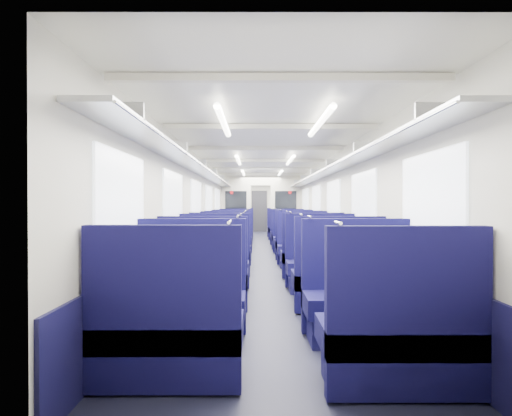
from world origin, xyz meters
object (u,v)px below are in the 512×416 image
at_px(seat_0, 168,334).
at_px(seat_5, 337,281).
at_px(seat_18, 236,234).
at_px(seat_7, 321,266).
at_px(seat_2, 190,302).
at_px(seat_12, 228,244).
at_px(seat_14, 231,240).
at_px(seat_16, 234,237).
at_px(end_door, 259,211).
at_px(seat_23, 281,228).
at_px(seat_4, 204,280).
at_px(seat_15, 293,240).
at_px(bulkhead, 261,207).
at_px(seat_17, 290,237).
at_px(seat_6, 213,267).
at_px(seat_22, 239,228).
at_px(seat_1, 399,339).
at_px(seat_8, 221,256).
at_px(seat_19, 287,234).
at_px(seat_13, 298,244).
at_px(seat_10, 225,250).
at_px(seat_11, 303,249).
at_px(seat_3, 359,302).
at_px(seat_20, 238,230).
at_px(seat_21, 283,230).

relative_size(seat_0, seat_5, 1.00).
bearing_deg(seat_18, seat_7, -76.68).
height_order(seat_2, seat_5, same).
xyz_separation_m(seat_12, seat_14, (0.00, 1.12, 0.00)).
bearing_deg(seat_16, end_door, 84.11).
bearing_deg(seat_5, seat_23, 90.00).
xyz_separation_m(seat_4, seat_15, (1.66, 5.82, 0.00)).
relative_size(bulkhead, seat_17, 2.30).
height_order(seat_6, seat_22, same).
distance_m(seat_14, seat_18, 2.45).
xyz_separation_m(seat_1, seat_14, (-1.66, 8.00, 0.00)).
bearing_deg(seat_8, seat_23, 79.37).
xyz_separation_m(seat_16, seat_19, (1.66, 1.07, 0.00)).
height_order(seat_17, seat_19, same).
relative_size(bulkhead, seat_22, 2.30).
relative_size(seat_13, seat_23, 1.00).
bearing_deg(end_door, seat_10, -94.14).
bearing_deg(seat_14, seat_4, -90.00).
bearing_deg(seat_23, seat_19, -90.00).
relative_size(seat_1, seat_8, 1.00).
height_order(seat_11, seat_15, same).
relative_size(seat_6, seat_13, 1.00).
relative_size(seat_2, seat_11, 1.00).
bearing_deg(seat_14, seat_15, 3.27).
bearing_deg(seat_3, seat_19, 90.00).
xyz_separation_m(bulkhead, seat_18, (-0.83, -1.16, -0.86)).
relative_size(seat_5, seat_7, 1.00).
distance_m(seat_8, seat_10, 1.09).
relative_size(seat_11, seat_19, 1.00).
bearing_deg(seat_19, seat_6, -103.55).
relative_size(seat_10, seat_20, 1.00).
bearing_deg(seat_17, seat_1, -90.00).
distance_m(seat_4, seat_13, 4.95).
distance_m(bulkhead, seat_8, 7.04).
height_order(seat_0, seat_11, same).
xyz_separation_m(seat_10, seat_21, (1.66, 6.73, 0.00)).
bearing_deg(seat_3, seat_8, 115.12).
bearing_deg(seat_22, seat_13, -76.01).
bearing_deg(seat_10, seat_5, -64.91).
bearing_deg(seat_3, seat_13, 90.00).
xyz_separation_m(seat_6, seat_14, (0.00, 4.63, 0.00)).
distance_m(bulkhead, seat_10, 5.96).
xyz_separation_m(seat_6, seat_23, (1.66, 10.14, 0.00)).
relative_size(seat_2, seat_7, 1.00).
height_order(seat_15, seat_22, same).
bearing_deg(seat_7, seat_16, 106.09).
distance_m(end_door, seat_18, 6.87).
bearing_deg(seat_8, seat_17, 69.88).
bearing_deg(seat_1, seat_21, 90.00).
distance_m(seat_11, seat_20, 6.69).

